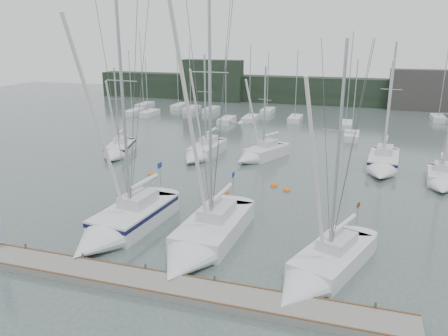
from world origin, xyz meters
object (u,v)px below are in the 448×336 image
at_px(sailboat_near_center, 201,242).
at_px(buoy_a, 227,192).
at_px(sailboat_mid_c, 258,155).
at_px(buoy_d, 287,191).
at_px(sailboat_near_left, 119,226).
at_px(buoy_c, 151,175).
at_px(sailboat_mid_b, 202,153).
at_px(sailboat_mid_d, 383,165).
at_px(buoy_b, 274,186).
at_px(sailboat_near_right, 318,272).
at_px(sailboat_mid_e, 441,181).
at_px(sailboat_mid_a, 118,151).

bearing_deg(sailboat_near_center, buoy_a, 101.07).
bearing_deg(sailboat_mid_c, buoy_d, -37.28).
xyz_separation_m(sailboat_near_left, buoy_c, (-3.87, 12.33, -0.67)).
bearing_deg(sailboat_mid_b, sailboat_mid_d, 5.49).
distance_m(buoy_a, buoy_b, 4.44).
distance_m(sailboat_near_right, sailboat_mid_d, 22.26).
bearing_deg(sailboat_mid_d, sailboat_near_right, -95.44).
xyz_separation_m(sailboat_near_left, sailboat_mid_b, (-1.35, 19.39, -0.11)).
distance_m(sailboat_near_center, buoy_b, 13.33).
bearing_deg(sailboat_near_right, sailboat_mid_c, 131.58).
relative_size(sailboat_near_left, buoy_a, 33.70).
bearing_deg(sailboat_near_right, buoy_a, 147.38).
height_order(sailboat_near_left, buoy_a, sailboat_near_left).
relative_size(sailboat_mid_e, buoy_a, 20.88).
xyz_separation_m(sailboat_near_left, sailboat_mid_e, (21.81, 17.06, -0.16)).
bearing_deg(sailboat_near_center, sailboat_near_left, 178.05).
xyz_separation_m(sailboat_mid_d, sailboat_mid_e, (4.75, -3.15, -0.13)).
bearing_deg(buoy_d, sailboat_mid_a, 163.99).
relative_size(sailboat_mid_b, sailboat_mid_e, 1.11).
height_order(sailboat_near_right, sailboat_mid_d, sailboat_near_right).
bearing_deg(buoy_a, sailboat_near_center, -81.61).
height_order(sailboat_mid_c, buoy_c, sailboat_mid_c).
bearing_deg(sailboat_near_center, sailboat_mid_c, 96.27).
distance_m(sailboat_mid_a, buoy_c, 8.30).
bearing_deg(sailboat_near_center, sailboat_mid_a, 135.02).
xyz_separation_m(sailboat_mid_c, buoy_c, (-8.47, -8.10, -0.56)).
height_order(sailboat_mid_d, sailboat_mid_e, sailboat_mid_d).
height_order(sailboat_near_left, sailboat_mid_e, sailboat_near_left).
bearing_deg(sailboat_mid_e, sailboat_mid_d, 152.21).
bearing_deg(sailboat_mid_c, buoy_c, -111.44).
xyz_separation_m(sailboat_mid_e, buoy_a, (-17.43, -7.09, -0.51)).
bearing_deg(sailboat_near_left, sailboat_near_center, 0.56).
relative_size(sailboat_near_right, sailboat_mid_d, 1.04).
relative_size(buoy_a, buoy_b, 0.80).
bearing_deg(sailboat_mid_c, sailboat_mid_d, 23.76).
xyz_separation_m(sailboat_near_left, sailboat_near_center, (5.91, -0.48, -0.08)).
relative_size(buoy_c, buoy_d, 0.86).
xyz_separation_m(sailboat_near_right, sailboat_mid_c, (-8.50, 22.14, 0.04)).
bearing_deg(sailboat_near_right, buoy_c, 160.99).
relative_size(sailboat_mid_a, sailboat_mid_b, 0.88).
distance_m(sailboat_mid_b, sailboat_mid_e, 23.27).
height_order(sailboat_mid_d, buoy_a, sailboat_mid_d).
relative_size(sailboat_mid_c, buoy_a, 20.86).
xyz_separation_m(sailboat_near_left, sailboat_near_right, (13.10, -1.70, -0.16)).
bearing_deg(sailboat_mid_c, buoy_a, -66.42).
xyz_separation_m(sailboat_mid_c, buoy_d, (4.56, -8.62, -0.56)).
bearing_deg(buoy_c, buoy_a, -16.02).
distance_m(sailboat_mid_d, buoy_d, 11.54).
xyz_separation_m(sailboat_mid_a, sailboat_mid_c, (15.00, 3.01, -0.00)).
bearing_deg(sailboat_mid_e, buoy_b, -156.84).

